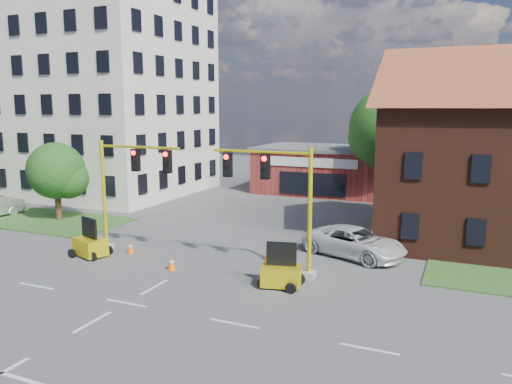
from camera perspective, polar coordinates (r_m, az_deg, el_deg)
ground at (r=21.80m, az=-14.63°, el=-12.18°), size 120.00×120.00×0.00m
lane_markings at (r=19.73m, az=-20.16°, el=-14.86°), size 60.00×36.00×0.01m
office_block at (r=49.96m, az=-17.91°, el=11.89°), size 18.40×15.40×20.60m
brick_shop at (r=47.87m, az=7.85°, el=2.60°), size 12.40×8.40×4.30m
tree_large at (r=43.32m, az=15.74°, el=6.58°), size 7.46×7.10×9.73m
tree_nw_front at (r=37.67m, az=-21.57°, el=2.03°), size 4.19×3.99×5.57m
signal_mast_west at (r=27.98m, az=-14.48°, el=0.99°), size 5.30×0.60×6.20m
signal_mast_east at (r=23.70m, az=2.42°, el=-0.24°), size 5.30×0.60×6.20m
trailer_west at (r=28.57m, az=-18.42°, el=-5.75°), size 2.09×1.73×2.05m
trailer_east at (r=22.71m, az=2.90°, el=-9.29°), size 1.97×1.54×1.99m
cone_a at (r=29.19m, az=-18.54°, el=-6.05°), size 0.40×0.40×0.70m
cone_b at (r=28.63m, az=-14.17°, el=-6.14°), size 0.40×0.40×0.70m
cone_c at (r=25.33m, az=-9.62°, el=-8.06°), size 0.40×0.40×0.70m
cone_d at (r=26.53m, az=1.41°, el=-7.10°), size 0.40×0.40×0.70m
pickup_white at (r=27.60m, az=11.18°, el=-5.65°), size 6.23×4.40×1.58m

